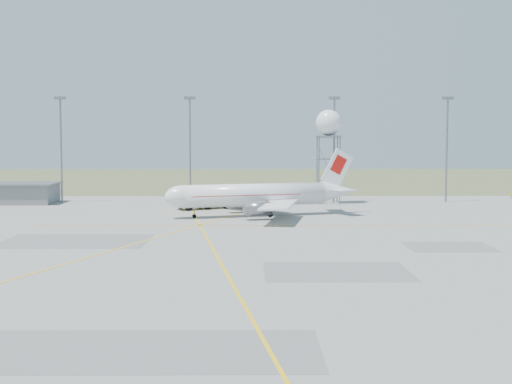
{
  "coord_description": "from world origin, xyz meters",
  "views": [
    {
      "loc": [
        1.66,
        -72.53,
        13.12
      ],
      "look_at": [
        2.6,
        40.0,
        4.06
      ],
      "focal_mm": 50.0,
      "sensor_mm": 36.0,
      "label": 1
    }
  ],
  "objects": [
    {
      "name": "grass_strip",
      "position": [
        0.0,
        140.0,
        0.01
      ],
      "size": [
        400.0,
        120.0,
        0.03
      ],
      "primitive_type": "cube",
      "color": "#4C5E33",
      "rests_on": "ground"
    },
    {
      "name": "radar_tower",
      "position": [
        16.6,
        63.28,
        10.03
      ],
      "size": [
        4.94,
        4.94,
        17.88
      ],
      "color": "slate",
      "rests_on": "ground"
    },
    {
      "name": "mast_b",
      "position": [
        -10.0,
        66.0,
        12.07
      ],
      "size": [
        2.2,
        0.5,
        20.5
      ],
      "color": "slate",
      "rests_on": "ground"
    },
    {
      "name": "fire_truck",
      "position": [
        -6.4,
        53.29,
        1.95
      ],
      "size": [
        10.51,
        7.91,
        4.06
      ],
      "rotation": [
        0.0,
        0.0,
        0.51
      ],
      "color": "yellow",
      "rests_on": "ground"
    },
    {
      "name": "building_grey",
      "position": [
        -45.0,
        64.0,
        1.97
      ],
      "size": [
        19.0,
        10.0,
        3.9
      ],
      "color": "slate",
      "rests_on": "ground"
    },
    {
      "name": "mast_a",
      "position": [
        -35.0,
        66.0,
        12.07
      ],
      "size": [
        2.2,
        0.5,
        20.5
      ],
      "color": "slate",
      "rests_on": "ground"
    },
    {
      "name": "ground",
      "position": [
        0.0,
        0.0,
        0.0
      ],
      "size": [
        400.0,
        400.0,
        0.0
      ],
      "primitive_type": "plane",
      "color": "gray",
      "rests_on": "ground"
    },
    {
      "name": "airliner_main",
      "position": [
        2.9,
        42.25,
        3.34
      ],
      "size": [
        31.53,
        29.88,
        10.9
      ],
      "rotation": [
        0.0,
        0.0,
        3.43
      ],
      "color": "white",
      "rests_on": "ground"
    },
    {
      "name": "mast_c",
      "position": [
        18.0,
        66.0,
        12.07
      ],
      "size": [
        2.2,
        0.5,
        20.5
      ],
      "color": "slate",
      "rests_on": "ground"
    },
    {
      "name": "mast_d",
      "position": [
        40.0,
        66.0,
        12.07
      ],
      "size": [
        2.2,
        0.5,
        20.5
      ],
      "color": "slate",
      "rests_on": "ground"
    }
  ]
}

